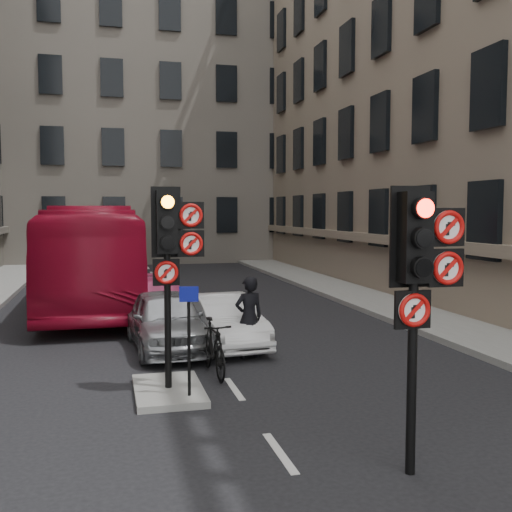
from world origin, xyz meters
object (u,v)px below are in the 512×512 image
signal_far (172,243)px  signal_near (421,267)px  car_silver (167,320)px  motorcycle (213,347)px  car_pink (158,299)px  bus_red (92,256)px  car_white (224,321)px  info_sign (189,325)px  motorcyclist (249,317)px

signal_far → signal_near: bearing=-57.0°
car_silver → motorcycle: size_ratio=2.19×
car_pink → motorcycle: 6.38m
signal_near → signal_far: size_ratio=1.00×
signal_near → bus_red: (-4.22, 14.69, -0.87)m
car_white → car_silver: bearing=176.2°
motorcycle → bus_red: bearing=101.3°
signal_near → motorcycle: 5.66m
signal_far → motorcycle: bearing=48.1°
signal_near → car_silver: (-2.37, 7.51, -1.89)m
bus_red → car_white: bearing=-66.1°
car_silver → info_sign: (-0.01, -4.09, 0.64)m
signal_far → car_white: 4.43m
motorcyclist → info_sign: bearing=47.3°
motorcycle → info_sign: bearing=-116.9°
info_sign → car_pink: bearing=98.8°
car_silver → signal_far: bearing=-97.3°
info_sign → signal_near: bearing=-45.4°
signal_near → info_sign: signal_near is taller
motorcyclist → car_pink: bearing=-84.3°
signal_near → car_silver: size_ratio=0.87×
car_pink → car_white: bearing=-72.1°
car_silver → car_white: bearing=-1.9°
bus_red → motorcycle: 10.07m
bus_red → motorcycle: bearing=-75.8°
bus_red → info_sign: size_ratio=6.53×
bus_red → motorcycle: bus_red is taller
signal_far → bus_red: size_ratio=0.29×
car_silver → car_pink: (0.12, 3.85, -0.07)m
signal_near → motorcyclist: bearing=96.2°
bus_red → car_silver: bearing=-76.0°
bus_red → motorcyclist: bearing=-67.7°
signal_far → car_white: (1.61, 3.55, -2.09)m
signal_far → info_sign: bearing=-69.5°
signal_near → car_white: bearing=97.4°
signal_far → car_pink: bearing=87.3°
car_white → bus_red: size_ratio=0.30×
car_silver → car_white: 1.39m
car_white → bus_red: bus_red is taller
car_silver → info_sign: info_sign is taller
signal_far → info_sign: signal_far is taller
car_silver → car_pink: size_ratio=0.95×
car_white → motorcyclist: bearing=-82.5°
car_pink → info_sign: size_ratio=2.28×
car_silver → bus_red: bus_red is taller
car_white → motorcycle: size_ratio=1.99×
car_white → car_pink: size_ratio=0.87×
signal_far → bus_red: bearing=98.6°
car_silver → bus_red: 7.48m
signal_near → car_white: size_ratio=0.96×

